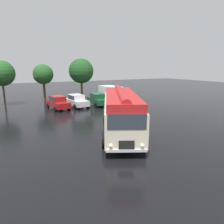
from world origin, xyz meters
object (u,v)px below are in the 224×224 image
car_near_left (58,102)px  car_mid_right (98,99)px  car_mid_left (77,101)px  box_van (113,94)px  vintage_bus (121,110)px

car_near_left → car_mid_right: bearing=-0.1°
car_mid_left → box_van: 5.45m
box_van → vintage_bus: bearing=-115.2°
vintage_bus → car_mid_left: size_ratio=2.32×
car_near_left → car_mid_left: (2.53, 0.19, 0.00)m
box_van → car_mid_right: bearing=-178.6°
car_mid_left → box_van: size_ratio=0.74×
car_mid_right → car_near_left: bearing=179.9°
vintage_bus → box_van: size_ratio=1.72×
vintage_bus → car_mid_left: bearing=89.4°
vintage_bus → box_van: 13.05m
box_van → car_near_left: bearing=-179.6°
vintage_bus → car_near_left: size_ratio=2.30×
vintage_bus → car_mid_left: vintage_bus is taller
car_mid_right → box_van: 2.49m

